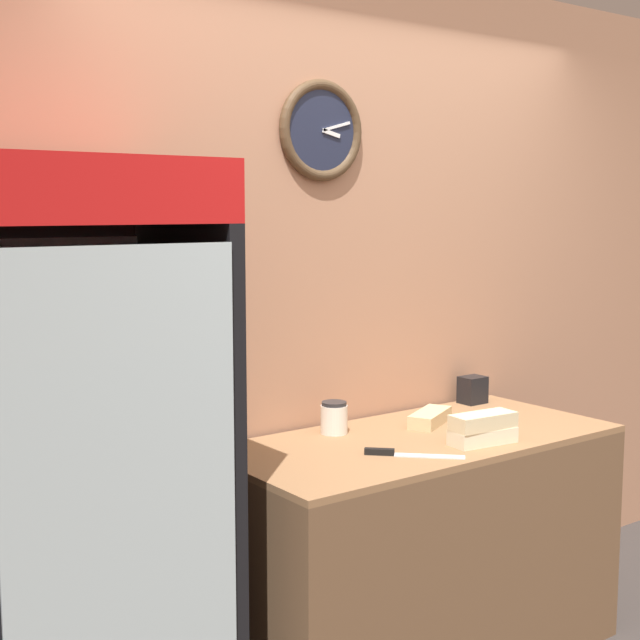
{
  "coord_description": "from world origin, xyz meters",
  "views": [
    {
      "loc": [
        -2.26,
        -1.51,
        1.74
      ],
      "look_at": [
        -0.42,
        0.97,
        1.35
      ],
      "focal_mm": 50.0,
      "sensor_mm": 36.0,
      "label": 1
    }
  ],
  "objects_px": {
    "beverage_cooler": "(72,450)",
    "sandwich_stack_middle": "(483,421)",
    "sandwich_flat_left": "(430,418)",
    "napkin_dispenser": "(473,390)",
    "condiment_jar": "(334,418)",
    "chefs_knife": "(400,453)",
    "sandwich_stack_bottom": "(483,436)"
  },
  "relations": [
    {
      "from": "beverage_cooler",
      "to": "sandwich_stack_middle",
      "type": "xyz_separation_m",
      "value": [
        1.44,
        -0.29,
        -0.06
      ]
    },
    {
      "from": "sandwich_stack_middle",
      "to": "sandwich_flat_left",
      "type": "relative_size",
      "value": 0.95
    },
    {
      "from": "sandwich_flat_left",
      "to": "napkin_dispenser",
      "type": "height_order",
      "value": "napkin_dispenser"
    },
    {
      "from": "sandwich_stack_middle",
      "to": "condiment_jar",
      "type": "xyz_separation_m",
      "value": [
        -0.35,
        0.45,
        -0.02
      ]
    },
    {
      "from": "chefs_knife",
      "to": "sandwich_stack_middle",
      "type": "bearing_deg",
      "value": -10.04
    },
    {
      "from": "sandwich_stack_bottom",
      "to": "sandwich_flat_left",
      "type": "xyz_separation_m",
      "value": [
        0.05,
        0.33,
        -0.0
      ]
    },
    {
      "from": "napkin_dispenser",
      "to": "chefs_knife",
      "type": "bearing_deg",
      "value": -151.59
    },
    {
      "from": "sandwich_flat_left",
      "to": "napkin_dispenser",
      "type": "xyz_separation_m",
      "value": [
        0.42,
        0.17,
        0.03
      ]
    },
    {
      "from": "sandwich_flat_left",
      "to": "condiment_jar",
      "type": "bearing_deg",
      "value": 164.28
    },
    {
      "from": "sandwich_stack_bottom",
      "to": "sandwich_flat_left",
      "type": "bearing_deg",
      "value": 81.13
    },
    {
      "from": "beverage_cooler",
      "to": "sandwich_stack_middle",
      "type": "relative_size",
      "value": 7.16
    },
    {
      "from": "sandwich_stack_middle",
      "to": "condiment_jar",
      "type": "relative_size",
      "value": 2.13
    },
    {
      "from": "sandwich_stack_middle",
      "to": "sandwich_flat_left",
      "type": "bearing_deg",
      "value": 81.13
    },
    {
      "from": "condiment_jar",
      "to": "sandwich_stack_middle",
      "type": "bearing_deg",
      "value": -52.21
    },
    {
      "from": "sandwich_stack_middle",
      "to": "napkin_dispenser",
      "type": "height_order",
      "value": "napkin_dispenser"
    },
    {
      "from": "sandwich_stack_bottom",
      "to": "chefs_knife",
      "type": "height_order",
      "value": "sandwich_stack_bottom"
    },
    {
      "from": "sandwich_stack_bottom",
      "to": "condiment_jar",
      "type": "xyz_separation_m",
      "value": [
        -0.35,
        0.45,
        0.03
      ]
    },
    {
      "from": "sandwich_stack_middle",
      "to": "chefs_knife",
      "type": "relative_size",
      "value": 0.96
    },
    {
      "from": "beverage_cooler",
      "to": "sandwich_stack_middle",
      "type": "bearing_deg",
      "value": -11.45
    },
    {
      "from": "sandwich_stack_middle",
      "to": "sandwich_flat_left",
      "type": "distance_m",
      "value": 0.34
    },
    {
      "from": "sandwich_stack_middle",
      "to": "napkin_dispenser",
      "type": "relative_size",
      "value": 2.19
    },
    {
      "from": "beverage_cooler",
      "to": "condiment_jar",
      "type": "height_order",
      "value": "beverage_cooler"
    },
    {
      "from": "sandwich_stack_middle",
      "to": "sandwich_flat_left",
      "type": "xyz_separation_m",
      "value": [
        0.05,
        0.33,
        -0.06
      ]
    },
    {
      "from": "sandwich_stack_middle",
      "to": "chefs_knife",
      "type": "xyz_separation_m",
      "value": [
        -0.35,
        0.06,
        -0.08
      ]
    },
    {
      "from": "beverage_cooler",
      "to": "chefs_knife",
      "type": "relative_size",
      "value": 6.85
    },
    {
      "from": "beverage_cooler",
      "to": "condiment_jar",
      "type": "distance_m",
      "value": 1.11
    },
    {
      "from": "condiment_jar",
      "to": "beverage_cooler",
      "type": "bearing_deg",
      "value": -171.97
    },
    {
      "from": "chefs_knife",
      "to": "napkin_dispenser",
      "type": "distance_m",
      "value": 0.93
    },
    {
      "from": "beverage_cooler",
      "to": "napkin_dispenser",
      "type": "bearing_deg",
      "value": 6.36
    },
    {
      "from": "sandwich_flat_left",
      "to": "condiment_jar",
      "type": "xyz_separation_m",
      "value": [
        -0.4,
        0.11,
        0.03
      ]
    },
    {
      "from": "beverage_cooler",
      "to": "sandwich_flat_left",
      "type": "xyz_separation_m",
      "value": [
        1.49,
        0.04,
        -0.12
      ]
    },
    {
      "from": "napkin_dispenser",
      "to": "beverage_cooler",
      "type": "bearing_deg",
      "value": -173.64
    }
  ]
}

